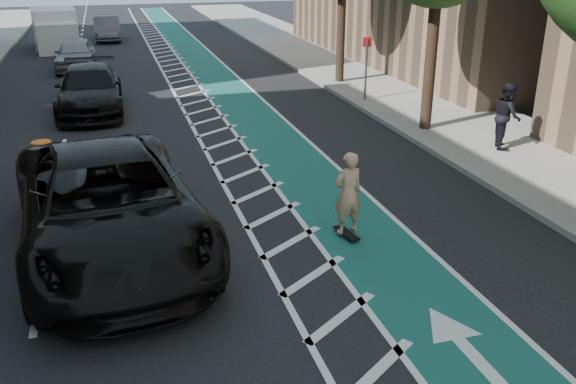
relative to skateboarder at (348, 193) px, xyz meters
name	(u,v)px	position (x,y,z in m)	size (l,w,h in m)	color
ground	(232,288)	(-2.67, -1.34, -0.96)	(120.00, 120.00, 0.00)	black
bike_lane	(260,126)	(0.33, 8.66, -0.96)	(2.00, 90.00, 0.01)	#17534C
buffer_strip	(216,129)	(-1.17, 8.66, -0.96)	(1.40, 90.00, 0.01)	silver
sidewalk_right	(435,110)	(6.83, 8.66, -0.89)	(5.00, 90.00, 0.15)	gray
curb_right	(373,115)	(4.38, 8.66, -0.88)	(0.12, 90.00, 0.16)	gray
sign_post	(366,68)	(4.93, 10.66, 0.39)	(0.35, 0.08, 2.47)	#4C4C4C
skateboard	(346,233)	(0.00, 0.00, -0.88)	(0.33, 0.78, 0.10)	black
skateboarder	(348,193)	(0.00, 0.00, 0.00)	(0.63, 0.41, 1.72)	tan
suv_near	(109,204)	(-4.60, 0.72, 0.01)	(3.24, 7.03, 1.95)	black
suv_far	(90,90)	(-5.07, 12.28, -0.16)	(2.24, 5.51, 1.60)	black
car_silver	(76,54)	(-5.80, 21.09, -0.22)	(1.76, 4.38, 1.49)	gray
car_grey	(107,28)	(-4.17, 31.26, -0.23)	(1.56, 4.47, 1.47)	#56565A
pedestrian	(507,116)	(6.41, 3.95, 0.13)	(0.92, 0.71, 1.88)	black
box_truck	(56,31)	(-7.09, 28.46, 0.05)	(2.84, 5.50, 2.21)	white
barrel_a	(44,159)	(-6.20, 5.76, -0.55)	(0.64, 0.64, 0.87)	#FF580D
barrel_b	(108,97)	(-4.47, 12.66, -0.56)	(0.63, 0.63, 0.86)	orange
barrel_c	(92,82)	(-5.07, 15.79, -0.57)	(0.61, 0.61, 0.83)	orange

